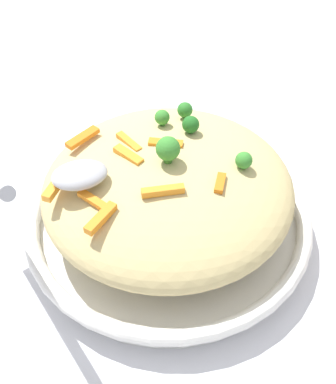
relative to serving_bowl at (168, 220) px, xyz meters
name	(u,v)px	position (x,y,z in m)	size (l,w,h in m)	color
ground_plane	(168,232)	(0.00, 0.00, -0.02)	(2.40, 2.40, 0.00)	silver
serving_bowl	(168,220)	(0.00, 0.00, 0.00)	(0.33, 0.33, 0.04)	white
pasta_mound	(168,188)	(0.00, 0.00, 0.05)	(0.27, 0.27, 0.08)	#D1BA7A
carrot_piece_0	(83,138)	(-0.08, 0.07, 0.09)	(0.04, 0.01, 0.01)	orange
carrot_piece_1	(96,202)	(-0.08, -0.03, 0.09)	(0.04, 0.01, 0.01)	orange
carrot_piece_2	(166,143)	(0.01, 0.03, 0.09)	(0.04, 0.01, 0.01)	orange
carrot_piece_3	(53,184)	(-0.12, 0.00, 0.09)	(0.03, 0.01, 0.01)	orange
carrot_piece_4	(220,183)	(0.04, -0.04, 0.09)	(0.03, 0.01, 0.01)	orange
carrot_piece_5	(129,142)	(-0.03, 0.04, 0.09)	(0.04, 0.01, 0.01)	orange
carrot_piece_6	(128,156)	(-0.04, 0.02, 0.09)	(0.04, 0.01, 0.01)	orange
carrot_piece_7	(163,191)	(-0.02, -0.04, 0.09)	(0.04, 0.01, 0.01)	orange
carrot_piece_8	(101,218)	(-0.08, -0.05, 0.09)	(0.04, 0.01, 0.01)	orange
broccoli_floret_0	(170,149)	(0.00, 0.00, 0.11)	(0.03, 0.03, 0.03)	#377928
broccoli_floret_1	(191,125)	(0.04, 0.04, 0.10)	(0.02, 0.02, 0.02)	#205B1C
broccoli_floret_2	(162,117)	(0.01, 0.07, 0.10)	(0.02, 0.02, 0.02)	#377928
broccoli_floret_3	(244,160)	(0.07, -0.02, 0.09)	(0.02, 0.02, 0.02)	#377928
broccoli_floret_4	(185,110)	(0.04, 0.07, 0.09)	(0.02, 0.02, 0.02)	#296820
serving_spoon	(46,176)	(-0.12, -0.01, 0.12)	(0.14, 0.17, 0.11)	#B7B7BC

